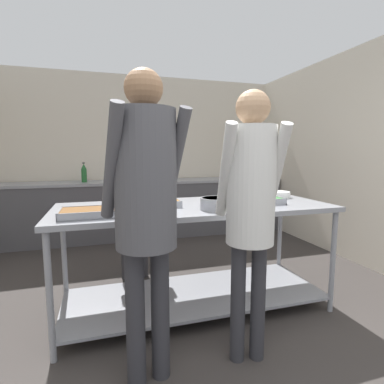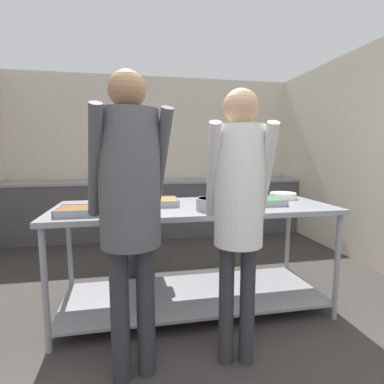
{
  "view_description": "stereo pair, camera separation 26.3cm",
  "coord_description": "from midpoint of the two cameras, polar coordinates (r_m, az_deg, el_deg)",
  "views": [
    {
      "loc": [
        -0.63,
        -1.1,
        1.36
      ],
      "look_at": [
        0.12,
        1.4,
        1.02
      ],
      "focal_mm": 28.0,
      "sensor_mm": 36.0,
      "label": 1
    },
    {
      "loc": [
        -0.38,
        -1.16,
        1.36
      ],
      "look_at": [
        0.12,
        1.4,
        1.02
      ],
      "focal_mm": 28.0,
      "sensor_mm": 36.0,
      "label": 2
    }
  ],
  "objects": [
    {
      "name": "wall_rear",
      "position": [
        5.29,
        -5.59,
        6.97
      ],
      "size": [
        4.88,
        0.06,
        2.65
      ],
      "color": "beige",
      "rests_on": "ground_plane"
    },
    {
      "name": "back_counter",
      "position": [
        5.01,
        -5.06,
        -2.99
      ],
      "size": [
        4.72,
        0.65,
        0.92
      ],
      "color": "#4C4C51",
      "rests_on": "ground_plane"
    },
    {
      "name": "serving_tray_roast",
      "position": [
        2.54,
        -5.4,
        -2.01
      ],
      "size": [
        0.49,
        0.31,
        0.05
      ],
      "color": "gray",
      "rests_on": "serving_counter"
    },
    {
      "name": "serving_tray_greens",
      "position": [
        2.26,
        -16.68,
        -3.47
      ],
      "size": [
        0.38,
        0.28,
        0.05
      ],
      "color": "gray",
      "rests_on": "serving_counter"
    },
    {
      "name": "guest_serving_right",
      "position": [
        1.87,
        12.92,
        -0.94
      ],
      "size": [
        0.44,
        0.39,
        1.74
      ],
      "color": "#2D2D33",
      "rests_on": "ground_plane"
    },
    {
      "name": "water_bottle",
      "position": [
        4.92,
        -15.57,
        3.6
      ],
      "size": [
        0.08,
        0.08,
        0.3
      ],
      "color": "#23602D",
      "rests_on": "back_counter"
    },
    {
      "name": "cook_behind_counter",
      "position": [
        3.27,
        -7.73,
        1.07
      ],
      "size": [
        0.49,
        0.38,
        1.64
      ],
      "color": "#2D2D33",
      "rests_on": "ground_plane"
    },
    {
      "name": "guest_serving_left",
      "position": [
        1.71,
        -7.47,
        -0.5
      ],
      "size": [
        0.5,
        0.43,
        1.81
      ],
      "color": "#2D2D33",
      "rests_on": "ground_plane"
    },
    {
      "name": "sauce_pan",
      "position": [
        2.33,
        7.13,
        -2.23
      ],
      "size": [
        0.39,
        0.25,
        0.09
      ],
      "color": "gray",
      "rests_on": "serving_counter"
    },
    {
      "name": "plate_stack",
      "position": [
        3.07,
        19.32,
        -0.69
      ],
      "size": [
        0.26,
        0.26,
        0.06
      ],
      "color": "white",
      "rests_on": "serving_counter"
    },
    {
      "name": "wall_right",
      "position": [
        4.33,
        31.46,
        5.82
      ],
      "size": [
        0.06,
        4.26,
        2.65
      ],
      "color": "beige",
      "rests_on": "ground_plane"
    },
    {
      "name": "serving_tray_vegetables",
      "position": [
        2.66,
        15.06,
        -1.8
      ],
      "size": [
        0.43,
        0.29,
        0.05
      ],
      "color": "gray",
      "rests_on": "serving_counter"
    },
    {
      "name": "serving_counter",
      "position": [
        2.62,
        3.34,
        -9.04
      ],
      "size": [
        2.31,
        0.9,
        0.92
      ],
      "color": "gray",
      "rests_on": "ground_plane"
    }
  ]
}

